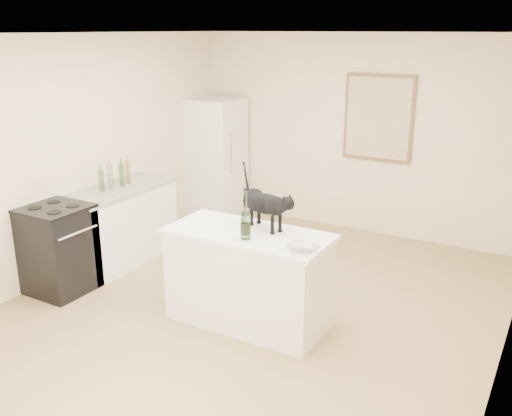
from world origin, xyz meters
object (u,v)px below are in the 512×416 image
object	(u,v)px
stove	(59,250)
glass_bowl	(303,248)
fridge	(216,158)
wine_bottle	(245,217)
black_cat	(265,206)

from	to	relation	value
stove	glass_bowl	xyz separation A→B (m)	(2.67, 0.22, 0.48)
stove	glass_bowl	distance (m)	2.72
stove	glass_bowl	size ratio (longest dim) A/B	3.59
fridge	wine_bottle	distance (m)	3.45
fridge	glass_bowl	size ratio (longest dim) A/B	6.79
stove	glass_bowl	world-z (taller)	glass_bowl
black_cat	glass_bowl	xyz separation A→B (m)	(0.54, -0.34, -0.18)
black_cat	fridge	bearing A→B (deg)	153.18
stove	wine_bottle	distance (m)	2.23
black_cat	wine_bottle	distance (m)	0.32
fridge	black_cat	world-z (taller)	fridge
fridge	wine_bottle	xyz separation A→B (m)	(2.12, -2.71, 0.25)
stove	black_cat	bearing A→B (deg)	14.76
stove	wine_bottle	bearing A→B (deg)	6.45
wine_bottle	glass_bowl	size ratio (longest dim) A/B	1.60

